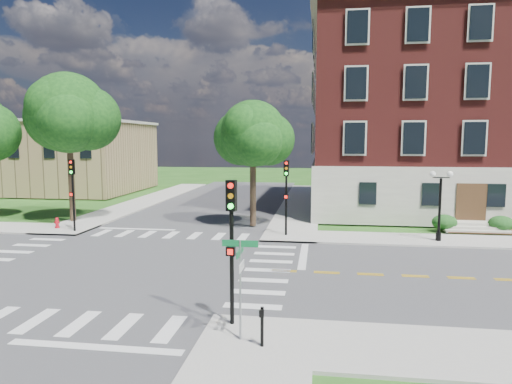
# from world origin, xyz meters

# --- Properties ---
(ground) EXTENTS (160.00, 160.00, 0.00)m
(ground) POSITION_xyz_m (0.00, 0.00, 0.00)
(ground) COLOR #204E16
(ground) RESTS_ON ground
(road_ew) EXTENTS (90.00, 12.00, 0.01)m
(road_ew) POSITION_xyz_m (0.00, 0.00, 0.01)
(road_ew) COLOR #3D3D3F
(road_ew) RESTS_ON ground
(road_ns) EXTENTS (12.00, 90.00, 0.01)m
(road_ns) POSITION_xyz_m (0.00, 0.00, 0.01)
(road_ns) COLOR #3D3D3F
(road_ns) RESTS_ON ground
(sidewalk_ne) EXTENTS (34.00, 34.00, 0.12)m
(sidewalk_ne) POSITION_xyz_m (15.38, 15.38, 0.06)
(sidewalk_ne) COLOR #9E9B93
(sidewalk_ne) RESTS_ON ground
(sidewalk_nw) EXTENTS (34.00, 34.00, 0.12)m
(sidewalk_nw) POSITION_xyz_m (-15.38, 15.38, 0.06)
(sidewalk_nw) COLOR #9E9B93
(sidewalk_nw) RESTS_ON ground
(crosswalk_east) EXTENTS (2.20, 10.20, 0.02)m
(crosswalk_east) POSITION_xyz_m (7.20, 0.00, 0.00)
(crosswalk_east) COLOR silver
(crosswalk_east) RESTS_ON ground
(stop_bar_east) EXTENTS (0.40, 5.50, 0.00)m
(stop_bar_east) POSITION_xyz_m (8.80, 3.00, 0.00)
(stop_bar_east) COLOR silver
(stop_bar_east) RESTS_ON ground
(main_building) EXTENTS (30.60, 22.40, 16.50)m
(main_building) POSITION_xyz_m (24.00, 21.99, 8.34)
(main_building) COLOR #ACA598
(main_building) RESTS_ON ground
(secondary_building) EXTENTS (20.40, 15.40, 8.30)m
(secondary_building) POSITION_xyz_m (-22.00, 30.00, 4.28)
(secondary_building) COLOR #947A51
(secondary_building) RESTS_ON ground
(tree_c) EXTENTS (5.92, 5.92, 11.02)m
(tree_c) POSITION_xyz_m (-8.87, 10.71, 8.16)
(tree_c) COLOR #322219
(tree_c) RESTS_ON ground
(tree_d) EXTENTS (4.65, 4.65, 8.85)m
(tree_d) POSITION_xyz_m (4.92, 10.69, 6.61)
(tree_d) COLOR #322219
(tree_d) RESTS_ON ground
(traffic_signal_se) EXTENTS (0.35, 0.40, 4.80)m
(traffic_signal_se) POSITION_xyz_m (6.79, -6.74, 3.19)
(traffic_signal_se) COLOR black
(traffic_signal_se) RESTS_ON ground
(traffic_signal_ne) EXTENTS (0.34, 0.39, 4.80)m
(traffic_signal_ne) POSITION_xyz_m (7.49, 7.76, 3.19)
(traffic_signal_ne) COLOR black
(traffic_signal_ne) RESTS_ON ground
(traffic_signal_nw) EXTENTS (0.36, 0.41, 4.80)m
(traffic_signal_nw) POSITION_xyz_m (-6.68, 7.08, 3.19)
(traffic_signal_nw) COLOR black
(traffic_signal_nw) RESTS_ON ground
(twin_lamp_west) EXTENTS (1.36, 0.36, 4.23)m
(twin_lamp_west) POSITION_xyz_m (16.79, 7.40, 2.52)
(twin_lamp_west) COLOR black
(twin_lamp_west) RESTS_ON ground
(street_sign_pole) EXTENTS (1.10, 1.10, 3.10)m
(street_sign_pole) POSITION_xyz_m (7.28, -7.87, 2.31)
(street_sign_pole) COLOR gray
(street_sign_pole) RESTS_ON ground
(push_button_post) EXTENTS (0.14, 0.21, 1.20)m
(push_button_post) POSITION_xyz_m (7.99, -8.27, 0.80)
(push_button_post) COLOR black
(push_button_post) RESTS_ON ground
(fire_hydrant) EXTENTS (0.35, 0.35, 0.75)m
(fire_hydrant) POSITION_xyz_m (-8.43, 7.87, 0.46)
(fire_hydrant) COLOR red
(fire_hydrant) RESTS_ON ground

